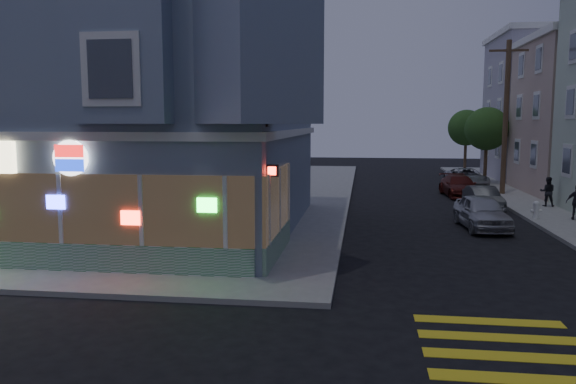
% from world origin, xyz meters
% --- Properties ---
extents(ground, '(120.00, 120.00, 0.00)m').
position_xyz_m(ground, '(0.00, 0.00, 0.00)').
color(ground, black).
rests_on(ground, ground).
extents(sidewalk_nw, '(33.00, 42.00, 0.15)m').
position_xyz_m(sidewalk_nw, '(-13.50, 23.00, 0.07)').
color(sidewalk_nw, gray).
rests_on(sidewalk_nw, ground).
extents(corner_building, '(14.60, 14.60, 11.40)m').
position_xyz_m(corner_building, '(-6.00, 10.98, 5.82)').
color(corner_building, gray).
rests_on(corner_building, sidewalk_nw).
extents(utility_pole, '(2.20, 0.30, 9.00)m').
position_xyz_m(utility_pole, '(12.00, 24.00, 4.80)').
color(utility_pole, '#4C3826').
rests_on(utility_pole, sidewalk_ne).
extents(street_tree_near, '(3.00, 3.00, 5.30)m').
position_xyz_m(street_tree_near, '(12.20, 30.00, 3.94)').
color(street_tree_near, '#4C3826').
rests_on(street_tree_near, sidewalk_ne).
extents(street_tree_far, '(3.00, 3.00, 5.30)m').
position_xyz_m(street_tree_far, '(12.20, 38.00, 3.94)').
color(street_tree_far, '#4C3826').
rests_on(street_tree_far, sidewalk_ne).
extents(pedestrian_a, '(0.83, 0.71, 1.50)m').
position_xyz_m(pedestrian_a, '(13.00, 18.92, 0.90)').
color(pedestrian_a, black).
rests_on(pedestrian_a, sidewalk_ne).
extents(parked_car_a, '(1.97, 4.24, 1.40)m').
position_xyz_m(parked_car_a, '(8.60, 12.96, 0.70)').
color(parked_car_a, '#ACAEB4').
rests_on(parked_car_a, ground).
extents(parked_car_b, '(1.52, 3.69, 1.19)m').
position_xyz_m(parked_car_b, '(9.71, 18.16, 0.59)').
color(parked_car_b, '#383A3D').
rests_on(parked_car_b, ground).
extents(parked_car_c, '(2.11, 4.46, 1.26)m').
position_xyz_m(parked_car_c, '(9.38, 23.36, 0.63)').
color(parked_car_c, '#541813').
rests_on(parked_car_c, ground).
extents(parked_car_d, '(2.65, 4.83, 1.28)m').
position_xyz_m(parked_car_d, '(10.70, 28.56, 0.64)').
color(parked_car_d, '#9B9FA5').
rests_on(parked_car_d, ground).
extents(traffic_signal, '(0.61, 0.59, 5.24)m').
position_xyz_m(traffic_signal, '(0.92, 4.87, 3.69)').
color(traffic_signal, black).
rests_on(traffic_signal, sidewalk_nw).
extents(fire_hydrant, '(0.47, 0.27, 0.81)m').
position_xyz_m(fire_hydrant, '(11.30, 14.87, 0.58)').
color(fire_hydrant, white).
rests_on(fire_hydrant, sidewalk_ne).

